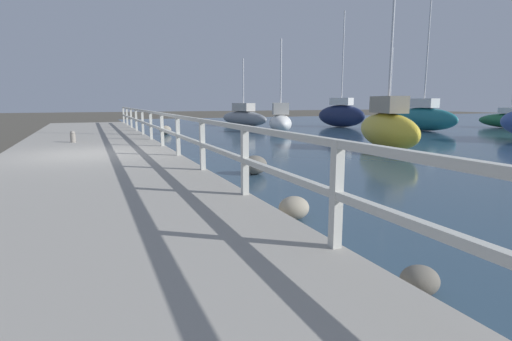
% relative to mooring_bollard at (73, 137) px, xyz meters
% --- Properties ---
extents(ground_plane, '(120.00, 120.00, 0.00)m').
position_rel_mooring_bollard_xyz_m(ground_plane, '(0.52, -3.67, -0.55)').
color(ground_plane, '#4C473D').
extents(dock_walkway, '(4.64, 36.00, 0.34)m').
position_rel_mooring_bollard_xyz_m(dock_walkway, '(0.52, -3.67, -0.38)').
color(dock_walkway, '#9E998E').
rests_on(dock_walkway, ground).
extents(railing, '(0.10, 32.50, 1.08)m').
position_rel_mooring_bollard_xyz_m(railing, '(2.74, -3.67, 0.52)').
color(railing, beige).
rests_on(railing, dock_walkway).
extents(boulder_downstream, '(0.48, 0.43, 0.36)m').
position_rel_mooring_bollard_xyz_m(boulder_downstream, '(3.35, -10.38, -0.37)').
color(boulder_downstream, gray).
rests_on(boulder_downstream, ground).
extents(boulder_water_edge, '(0.37, 0.34, 0.28)m').
position_rel_mooring_bollard_xyz_m(boulder_water_edge, '(3.29, -12.98, -0.41)').
color(boulder_water_edge, '#666056').
rests_on(boulder_water_edge, ground).
extents(boulder_upstream, '(0.64, 0.58, 0.48)m').
position_rel_mooring_bollard_xyz_m(boulder_upstream, '(4.39, 6.39, -0.31)').
color(boulder_upstream, gray).
rests_on(boulder_upstream, ground).
extents(boulder_mid_strip, '(0.62, 0.56, 0.47)m').
position_rel_mooring_bollard_xyz_m(boulder_mid_strip, '(4.26, -6.63, -0.31)').
color(boulder_mid_strip, '#666056').
rests_on(boulder_mid_strip, ground).
extents(mooring_bollard, '(0.18, 0.18, 0.42)m').
position_rel_mooring_bollard_xyz_m(mooring_bollard, '(0.00, 0.00, 0.00)').
color(mooring_bollard, gray).
rests_on(mooring_bollard, dock_walkway).
extents(sailboat_teal, '(1.13, 5.08, 8.27)m').
position_rel_mooring_bollard_xyz_m(sailboat_teal, '(19.58, 3.25, 0.27)').
color(sailboat_teal, '#1E707A').
rests_on(sailboat_teal, water_surface).
extents(sailboat_yellow, '(2.37, 4.81, 8.30)m').
position_rel_mooring_bollard_xyz_m(sailboat_yellow, '(10.90, -3.63, 0.28)').
color(sailboat_yellow, gold).
rests_on(sailboat_yellow, water_surface).
extents(sailboat_orange, '(2.07, 3.97, 5.87)m').
position_rel_mooring_bollard_xyz_m(sailboat_orange, '(22.59, 9.71, 0.27)').
color(sailboat_orange, orange).
rests_on(sailboat_orange, water_surface).
extents(sailboat_gray, '(2.14, 5.76, 4.75)m').
position_rel_mooring_bollard_xyz_m(sailboat_gray, '(10.92, 11.54, 0.10)').
color(sailboat_gray, gray).
rests_on(sailboat_gray, water_surface).
extents(sailboat_navy, '(2.27, 3.85, 7.75)m').
position_rel_mooring_bollard_xyz_m(sailboat_navy, '(16.85, 8.01, 0.34)').
color(sailboat_navy, '#192347').
rests_on(sailboat_navy, water_surface).
extents(sailboat_green, '(2.08, 4.17, 7.63)m').
position_rel_mooring_bollard_xyz_m(sailboat_green, '(26.82, 2.74, 0.05)').
color(sailboat_green, '#236B42').
rests_on(sailboat_green, water_surface).
extents(sailboat_white, '(2.24, 3.26, 5.21)m').
position_rel_mooring_bollard_xyz_m(sailboat_white, '(10.76, 5.17, 0.10)').
color(sailboat_white, white).
rests_on(sailboat_white, water_surface).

